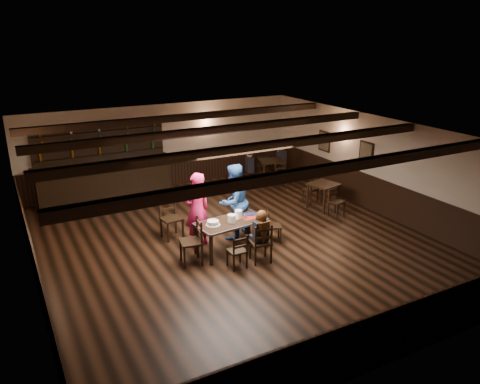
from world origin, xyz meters
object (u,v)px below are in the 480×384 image
man_blue (234,202)px  bar_counter (104,175)px  cake (213,223)px  woman_pink (197,210)px  dining_table (231,224)px  chair_near_right (262,241)px  chair_near_left (238,249)px

man_blue → bar_counter: bar_counter is taller
cake → bar_counter: size_ratio=0.08×
cake → bar_counter: 5.23m
woman_pink → cake: (0.11, -0.65, -0.11)m
man_blue → cake: 1.11m
dining_table → cake: bearing=-179.1°
chair_near_right → bar_counter: size_ratio=0.22×
dining_table → woman_pink: woman_pink is taller
chair_near_right → man_blue: (0.09, 1.51, 0.40)m
woman_pink → bar_counter: bearing=-84.1°
chair_near_left → woman_pink: (-0.31, 1.48, 0.45)m
man_blue → dining_table: bearing=37.1°
cake → bar_counter: (-1.27, 5.07, -0.07)m
chair_near_right → woman_pink: size_ratio=0.51×
chair_near_right → bar_counter: 6.26m
man_blue → bar_counter: bearing=-85.1°
chair_near_left → woman_pink: woman_pink is taller
cake → bar_counter: bearing=104.1°
chair_near_right → woman_pink: woman_pink is taller
chair_near_left → cake: cake is taller
woman_pink → man_blue: 0.98m
chair_near_left → man_blue: size_ratio=0.42×
chair_near_right → woman_pink: (-0.89, 1.49, 0.37)m
chair_near_right → chair_near_left: bearing=178.9°
dining_table → chair_near_right: (0.32, -0.85, -0.14)m
woman_pink → bar_counter: size_ratio=0.44×
woman_pink → chair_near_right: bearing=112.1°
man_blue → chair_near_right: bearing=65.6°
woman_pink → dining_table: bearing=122.7°
man_blue → cake: bearing=16.4°
dining_table → woman_pink: (-0.57, 0.64, 0.24)m
chair_near_left → bar_counter: (-1.48, 5.90, 0.26)m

